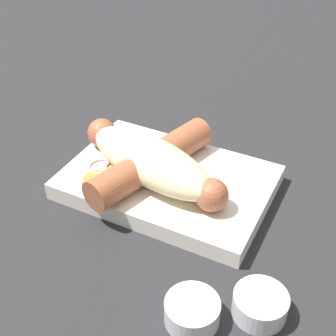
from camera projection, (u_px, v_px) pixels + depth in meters
name	position (u px, v px, depth m)	size (l,w,h in m)	color
ground_plane	(168.00, 189.00, 0.54)	(3.00, 3.00, 0.00)	#232326
food_tray	(168.00, 182.00, 0.53)	(0.23, 0.15, 0.02)	silver
bread_roll	(151.00, 161.00, 0.51)	(0.18, 0.11, 0.04)	beige
sausage	(152.00, 161.00, 0.52)	(0.20, 0.17, 0.04)	#9E5638
pickled_veggies	(107.00, 174.00, 0.53)	(0.06, 0.07, 0.00)	orange
condiment_cup_near	(192.00, 312.00, 0.39)	(0.05, 0.05, 0.02)	silver
condiment_cup_far	(260.00, 306.00, 0.40)	(0.05, 0.05, 0.02)	silver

